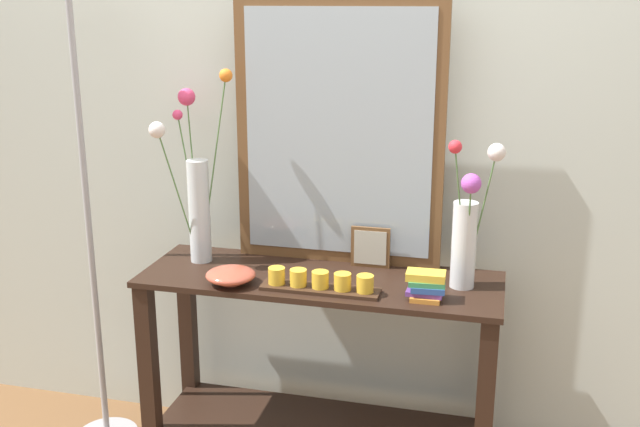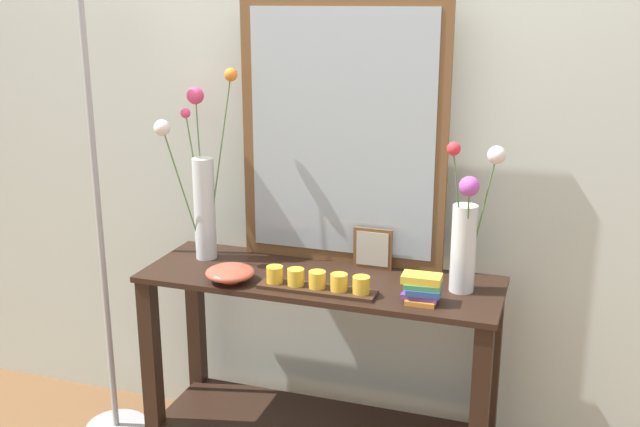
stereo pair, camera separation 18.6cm
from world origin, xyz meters
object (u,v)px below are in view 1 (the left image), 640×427
object	(u,v)px
console_table	(320,358)
candle_tray	(320,283)
floor_lamp	(79,118)
mirror_leaning	(338,134)
decorative_bowl	(231,275)
book_stack	(426,285)
vase_right	(467,229)
picture_frame_small	(370,247)
tall_vase_left	(196,189)

from	to	relation	value
console_table	candle_tray	distance (m)	0.36
candle_tray	floor_lamp	distance (m)	1.04
mirror_leaning	floor_lamp	xyz separation A→B (m)	(-0.90, -0.16, 0.05)
console_table	mirror_leaning	world-z (taller)	mirror_leaning
decorative_bowl	book_stack	xyz separation A→B (m)	(0.65, 0.02, 0.02)
candle_tray	book_stack	bearing A→B (deg)	1.94
mirror_leaning	vase_right	bearing A→B (deg)	-18.68
candle_tray	decorative_bowl	size ratio (longest dim) A/B	2.35
console_table	book_stack	size ratio (longest dim) A/B	9.76
candle_tray	picture_frame_small	xyz separation A→B (m)	(0.12, 0.26, 0.04)
console_table	mirror_leaning	xyz separation A→B (m)	(0.02, 0.18, 0.77)
console_table	vase_right	bearing A→B (deg)	2.53
console_table	vase_right	xyz separation A→B (m)	(0.48, 0.02, 0.51)
picture_frame_small	floor_lamp	bearing A→B (deg)	-173.06
tall_vase_left	candle_tray	distance (m)	0.59
vase_right	picture_frame_small	xyz separation A→B (m)	(-0.33, 0.12, -0.13)
picture_frame_small	floor_lamp	xyz separation A→B (m)	(-1.03, -0.13, 0.44)
mirror_leaning	decorative_bowl	bearing A→B (deg)	-133.26
picture_frame_small	floor_lamp	world-z (taller)	floor_lamp
book_stack	vase_right	bearing A→B (deg)	50.75
mirror_leaning	book_stack	world-z (taller)	mirror_leaning
picture_frame_small	candle_tray	bearing A→B (deg)	-113.69
console_table	vase_right	size ratio (longest dim) A/B	2.49
mirror_leaning	picture_frame_small	world-z (taller)	mirror_leaning
mirror_leaning	candle_tray	size ratio (longest dim) A/B	2.38
mirror_leaning	tall_vase_left	size ratio (longest dim) A/B	1.35
console_table	decorative_bowl	bearing A→B (deg)	-153.68
console_table	candle_tray	size ratio (longest dim) A/B	3.15
picture_frame_small	floor_lamp	size ratio (longest dim) A/B	0.08
console_table	picture_frame_small	bearing A→B (deg)	43.41
console_table	book_stack	world-z (taller)	book_stack
candle_tray	picture_frame_small	size ratio (longest dim) A/B	2.68
vase_right	console_table	bearing A→B (deg)	-177.47
picture_frame_small	book_stack	world-z (taller)	picture_frame_small
console_table	book_stack	bearing A→B (deg)	-16.80
book_stack	candle_tray	bearing A→B (deg)	-178.06
vase_right	candle_tray	size ratio (longest dim) A/B	1.26
mirror_leaning	picture_frame_small	bearing A→B (deg)	-16.46
tall_vase_left	decorative_bowl	world-z (taller)	tall_vase_left
mirror_leaning	decorative_bowl	xyz separation A→B (m)	(-0.29, -0.31, -0.44)
console_table	floor_lamp	bearing A→B (deg)	179.03
decorative_bowl	mirror_leaning	bearing A→B (deg)	46.74
mirror_leaning	tall_vase_left	bearing A→B (deg)	-167.07
console_table	mirror_leaning	distance (m)	0.79
tall_vase_left	floor_lamp	world-z (taller)	floor_lamp
tall_vase_left	decorative_bowl	size ratio (longest dim) A/B	4.12
vase_right	decorative_bowl	bearing A→B (deg)	-168.31
tall_vase_left	vase_right	distance (m)	0.96
console_table	tall_vase_left	world-z (taller)	tall_vase_left
book_stack	floor_lamp	xyz separation A→B (m)	(-1.25, 0.13, 0.46)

